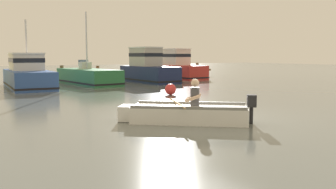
{
  "coord_description": "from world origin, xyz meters",
  "views": [
    {
      "loc": [
        -6.95,
        -8.5,
        1.82
      ],
      "look_at": [
        -0.58,
        1.54,
        0.55
      ],
      "focal_mm": 39.33,
      "sensor_mm": 36.0,
      "label": 1
    }
  ],
  "objects_px": {
    "moored_boat_green": "(88,77)",
    "moored_boat_red": "(177,68)",
    "rowboat_with_person": "(187,113)",
    "moored_boat_navy": "(148,69)",
    "mooring_buoy": "(170,89)",
    "moored_boat_blue": "(28,74)"
  },
  "relations": [
    {
      "from": "moored_boat_green",
      "to": "moored_boat_red",
      "type": "distance_m",
      "value": 8.09
    },
    {
      "from": "rowboat_with_person",
      "to": "moored_boat_navy",
      "type": "bearing_deg",
      "value": 64.63
    },
    {
      "from": "moored_boat_red",
      "to": "mooring_buoy",
      "type": "height_order",
      "value": "moored_boat_red"
    },
    {
      "from": "moored_boat_navy",
      "to": "rowboat_with_person",
      "type": "bearing_deg",
      "value": -115.37
    },
    {
      "from": "moored_boat_blue",
      "to": "mooring_buoy",
      "type": "bearing_deg",
      "value": -58.49
    },
    {
      "from": "moored_boat_green",
      "to": "moored_boat_navy",
      "type": "relative_size",
      "value": 1.14
    },
    {
      "from": "rowboat_with_person",
      "to": "moored_boat_red",
      "type": "xyz_separation_m",
      "value": [
        10.34,
        15.86,
        0.62
      ]
    },
    {
      "from": "moored_boat_blue",
      "to": "moored_boat_green",
      "type": "distance_m",
      "value": 3.77
    },
    {
      "from": "mooring_buoy",
      "to": "moored_boat_red",
      "type": "bearing_deg",
      "value": 54.59
    },
    {
      "from": "moored_boat_blue",
      "to": "moored_boat_navy",
      "type": "distance_m",
      "value": 7.86
    },
    {
      "from": "moored_boat_green",
      "to": "moored_boat_red",
      "type": "relative_size",
      "value": 1.14
    },
    {
      "from": "moored_boat_navy",
      "to": "mooring_buoy",
      "type": "height_order",
      "value": "moored_boat_navy"
    },
    {
      "from": "moored_boat_green",
      "to": "moored_boat_navy",
      "type": "height_order",
      "value": "moored_boat_green"
    },
    {
      "from": "moored_boat_green",
      "to": "mooring_buoy",
      "type": "xyz_separation_m",
      "value": [
        0.96,
        -8.11,
        -0.21
      ]
    },
    {
      "from": "moored_boat_red",
      "to": "moored_boat_green",
      "type": "bearing_deg",
      "value": -168.1
    },
    {
      "from": "rowboat_with_person",
      "to": "moored_boat_green",
      "type": "height_order",
      "value": "moored_boat_green"
    },
    {
      "from": "mooring_buoy",
      "to": "moored_boat_blue",
      "type": "bearing_deg",
      "value": 121.51
    },
    {
      "from": "moored_boat_navy",
      "to": "moored_boat_green",
      "type": "bearing_deg",
      "value": 174.96
    },
    {
      "from": "moored_boat_red",
      "to": "mooring_buoy",
      "type": "xyz_separation_m",
      "value": [
        -6.95,
        -9.78,
        -0.61
      ]
    },
    {
      "from": "rowboat_with_person",
      "to": "moored_boat_navy",
      "type": "relative_size",
      "value": 0.61
    },
    {
      "from": "moored_boat_navy",
      "to": "moored_boat_red",
      "type": "height_order",
      "value": "moored_boat_navy"
    },
    {
      "from": "moored_boat_blue",
      "to": "moored_boat_navy",
      "type": "relative_size",
      "value": 1.21
    }
  ]
}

